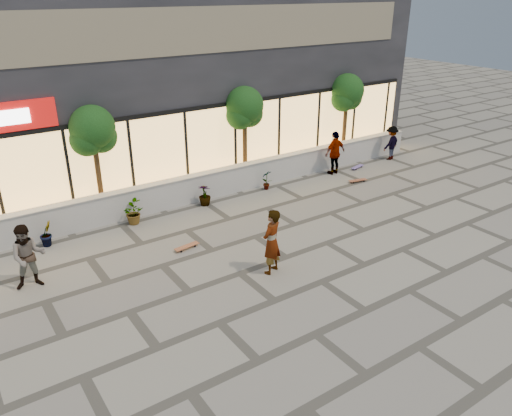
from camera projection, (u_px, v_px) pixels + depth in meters
ground at (322, 282)px, 13.71m from camera, size 80.00×80.00×0.00m
planter_wall at (200, 187)px, 18.78m from camera, size 22.00×0.42×1.04m
retail_building at (135, 68)px, 21.41m from camera, size 24.00×9.17×8.50m
shrub_b at (46, 234)px, 15.48m from camera, size 0.57×0.57×0.81m
shrub_c at (132, 213)px, 16.92m from camera, size 0.68×0.77×0.81m
shrub_d at (205, 195)px, 18.36m from camera, size 0.64×0.64×0.81m
shrub_e at (267, 180)px, 19.80m from camera, size 0.46×0.35×0.81m
tree_midwest at (93, 133)px, 16.51m from camera, size 1.60×1.50×3.92m
tree_mideast at (245, 110)px, 19.60m from camera, size 1.60×1.50×3.92m
tree_east at (347, 94)px, 22.43m from camera, size 1.60×1.50×3.92m
skater_center at (272, 242)px, 13.80m from camera, size 0.82×0.70×1.92m
skater_left at (28, 257)px, 13.13m from camera, size 0.99×0.84×1.82m
skater_right_near at (335, 153)px, 21.26m from camera, size 1.13×0.52×1.88m
skater_right_far at (391, 143)px, 23.13m from camera, size 1.12×0.78×1.58m
skateboard_center at (187, 246)px, 15.39m from camera, size 0.84×0.31×0.10m
skateboard_right_near at (358, 180)px, 20.66m from camera, size 0.83×0.37×0.10m
skateboard_right_far at (357, 167)px, 22.22m from camera, size 0.80×0.37×0.09m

